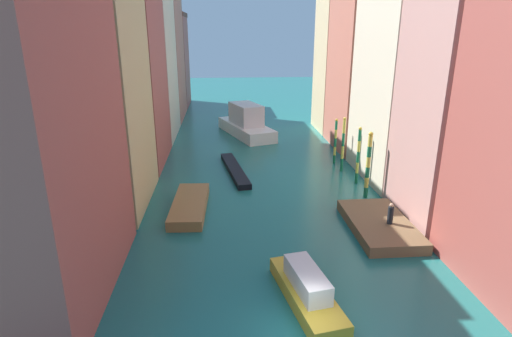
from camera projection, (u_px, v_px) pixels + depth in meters
ground_plane at (257, 163)px, 40.98m from camera, size 154.00×154.00×0.00m
building_left_0 at (11, 117)px, 18.30m from camera, size 7.20×11.87×17.79m
building_left_1 at (87, 79)px, 28.78m from camera, size 7.20×9.94×18.56m
building_left_2 at (120, 56)px, 38.33m from camera, size 7.20×10.40×20.35m
building_left_3 at (141, 47)px, 48.27m from camera, size 7.20×10.75×21.28m
building_left_4 at (156, 52)px, 59.35m from camera, size 7.20×11.43×18.96m
building_left_5 at (166, 60)px, 70.18m from camera, size 7.20×9.48×15.19m
building_right_1 at (471, 81)px, 26.36m from camera, size 7.20×7.22×18.93m
building_right_2 at (410, 82)px, 34.90m from camera, size 7.20×10.01×16.72m
building_right_3 at (370, 68)px, 44.38m from camera, size 7.20×9.46×17.26m
building_right_4 at (348, 44)px, 51.65m from camera, size 7.20×7.19×21.55m
waterfront_dock at (379, 225)px, 27.31m from camera, size 3.76×7.09×0.70m
person_on_dock at (391, 214)px, 26.53m from camera, size 0.36×0.36×1.40m
mooring_pole_0 at (368, 165)px, 31.88m from camera, size 0.36×0.36×5.29m
mooring_pole_1 at (358, 155)px, 34.89m from camera, size 0.28×0.28×4.94m
mooring_pole_2 at (343, 144)px, 37.91m from camera, size 0.28×0.28×5.11m
mooring_pole_3 at (335, 141)px, 40.28m from camera, size 0.27×0.27×4.48m
vaporetto_white at (246, 123)px, 51.57m from camera, size 6.87×11.31×3.88m
gondola_black at (235, 170)px, 38.30m from camera, size 2.55×9.40×0.50m
motorboat_0 at (190, 205)px, 30.30m from camera, size 2.64×7.23×0.74m
motorboat_1 at (307, 290)px, 19.98m from camera, size 2.90×6.41×1.75m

